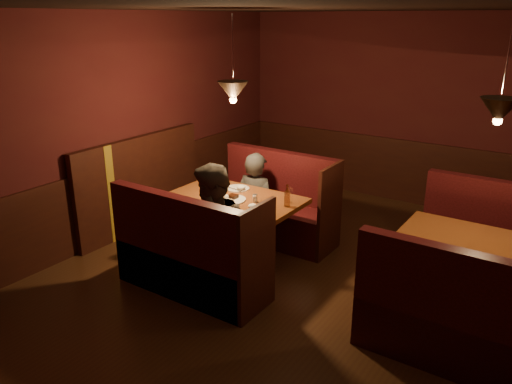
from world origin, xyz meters
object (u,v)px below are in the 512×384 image
Objects in this scene: diner_a at (256,185)px; main_bench_near at (189,262)px; second_bench_near at (453,327)px; diner_b at (214,212)px; main_table at (236,213)px; main_bench_far at (276,211)px; second_table at (475,261)px; second_bench_far at (491,251)px.

main_bench_near is at bearing 94.40° from diner_a.
second_bench_near is 2.55m from diner_b.
main_table is 0.92m from main_bench_far.
second_bench_near is (2.61, 0.35, -0.01)m from main_bench_near.
main_table is at bearing -172.66° from second_table.
main_bench_near is 1.18× the size of second_table.
diner_b is (0.27, -1.20, 0.08)m from diner_a.
main_bench_near reaches higher than main_table.
diner_a is at bearing -168.73° from second_bench_far.
main_table is 0.97× the size of second_bench_near.
main_bench_far is at bearing 90.00° from main_bench_near.
main_bench_far is at bearing -173.06° from second_bench_far.
diner_a is at bearing 103.10° from main_table.
diner_b is at bearing 100.73° from diner_a.
main_bench_far is at bearing 168.12° from second_table.
second_bench_near is at bearing -28.25° from main_bench_far.
diner_b is at bearing 72.11° from main_bench_near.
diner_b reaches higher than second_bench_near.
diner_a reaches higher than second_bench_far.
main_table is at bearing 91.13° from main_bench_near.
diner_b is (-2.50, -1.75, 0.50)m from second_bench_far.
diner_b is at bearing -144.99° from second_bench_far.
second_table is at bearing -11.88° from main_bench_far.
second_bench_near reaches higher than second_table.
second_bench_near is at bearing 155.36° from diner_a.
second_bench_far is at bearing 90.00° from second_bench_near.
second_bench_far is at bearing 87.80° from second_table.
diner_a is (-2.77, -0.55, 0.42)m from second_bench_far.
second_bench_far reaches higher than main_table.
main_bench_far is 2.63m from second_bench_far.
second_table is 0.89m from second_bench_near.
second_bench_near is at bearing 7.71° from main_bench_near.
main_table is 0.61m from diner_b.
diner_b is (0.10, -1.44, 0.49)m from main_bench_far.
main_table is 0.67m from diner_a.
main_bench_near is 2.63m from second_bench_near.
second_table is (2.57, 1.21, 0.23)m from main_bench_near.
second_bench_near is (2.61, -1.40, -0.01)m from main_bench_far.
second_bench_far is 2.86m from diner_a.
main_bench_near is 2.85m from second_table.
main_bench_far reaches higher than main_table.
main_table is 0.90× the size of diner_b.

